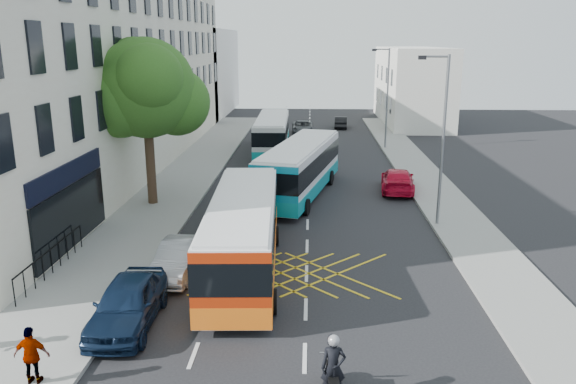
# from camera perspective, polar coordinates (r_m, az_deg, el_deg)

# --- Properties ---
(ground) EXTENTS (120.00, 120.00, 0.00)m
(ground) POSITION_cam_1_polar(r_m,az_deg,el_deg) (16.69, 1.71, -16.49)
(ground) COLOR black
(ground) RESTS_ON ground
(pavement_left) EXTENTS (5.00, 70.00, 0.15)m
(pavement_left) POSITION_cam_1_polar(r_m,az_deg,el_deg) (31.66, -13.54, -1.18)
(pavement_left) COLOR gray
(pavement_left) RESTS_ON ground
(pavement_right) EXTENTS (3.00, 70.00, 0.15)m
(pavement_right) POSITION_cam_1_polar(r_m,az_deg,el_deg) (31.36, 15.88, -1.50)
(pavement_right) COLOR gray
(pavement_right) RESTS_ON ground
(terrace_main) EXTENTS (8.30, 45.00, 13.50)m
(terrace_main) POSITION_cam_1_polar(r_m,az_deg,el_deg) (41.23, -18.06, 11.67)
(terrace_main) COLOR beige
(terrace_main) RESTS_ON ground
(terrace_far) EXTENTS (8.00, 20.00, 10.00)m
(terrace_far) POSITION_cam_1_polar(r_m,az_deg,el_deg) (70.73, -9.39, 11.94)
(terrace_far) COLOR silver
(terrace_far) RESTS_ON ground
(building_right) EXTENTS (6.00, 18.00, 8.00)m
(building_right) POSITION_cam_1_polar(r_m,az_deg,el_deg) (63.33, 12.43, 10.53)
(building_right) COLOR silver
(building_right) RESTS_ON ground
(street_tree) EXTENTS (6.30, 5.70, 8.80)m
(street_tree) POSITION_cam_1_polar(r_m,az_deg,el_deg) (30.52, -14.30, 10.08)
(street_tree) COLOR #382619
(street_tree) RESTS_ON pavement_left
(lamp_near) EXTENTS (1.45, 0.15, 8.00)m
(lamp_near) POSITION_cam_1_polar(r_m,az_deg,el_deg) (27.22, 15.32, 5.89)
(lamp_near) COLOR slate
(lamp_near) RESTS_ON pavement_right
(lamp_far) EXTENTS (1.45, 0.15, 8.00)m
(lamp_far) POSITION_cam_1_polar(r_m,az_deg,el_deg) (46.79, 9.94, 9.88)
(lamp_far) COLOR slate
(lamp_far) RESTS_ON pavement_right
(railings) EXTENTS (0.08, 5.60, 1.14)m
(railings) POSITION_cam_1_polar(r_m,az_deg,el_deg) (23.26, -22.91, -6.30)
(railings) COLOR black
(railings) RESTS_ON pavement_left
(bus_near) EXTENTS (3.01, 10.72, 2.99)m
(bus_near) POSITION_cam_1_polar(r_m,az_deg,el_deg) (21.70, -4.58, -4.22)
(bus_near) COLOR silver
(bus_near) RESTS_ON ground
(bus_mid) EXTENTS (4.88, 11.20, 3.07)m
(bus_mid) POSITION_cam_1_polar(r_m,az_deg,el_deg) (32.32, 1.22, 2.40)
(bus_mid) COLOR silver
(bus_mid) RESTS_ON ground
(bus_far) EXTENTS (2.73, 10.43, 2.92)m
(bus_far) POSITION_cam_1_polar(r_m,az_deg,el_deg) (44.94, -1.62, 5.93)
(bus_far) COLOR silver
(bus_far) RESTS_ON ground
(motorbike) EXTENTS (0.64, 2.11, 1.87)m
(motorbike) POSITION_cam_1_polar(r_m,az_deg,el_deg) (14.56, 4.60, -17.65)
(motorbike) COLOR black
(motorbike) RESTS_ON ground
(parked_car_blue) EXTENTS (1.90, 4.53, 1.53)m
(parked_car_blue) POSITION_cam_1_polar(r_m,az_deg,el_deg) (18.69, -15.96, -10.79)
(parked_car_blue) COLOR #0C1B33
(parked_car_blue) RESTS_ON ground
(parked_car_silver) EXTENTS (1.68, 4.10, 1.32)m
(parked_car_silver) POSITION_cam_1_polar(r_m,az_deg,el_deg) (22.08, -11.01, -6.64)
(parked_car_silver) COLOR #989A9F
(parked_car_silver) RESTS_ON ground
(red_hatchback) EXTENTS (2.43, 4.87, 1.36)m
(red_hatchback) POSITION_cam_1_polar(r_m,az_deg,el_deg) (34.13, 11.06, 1.19)
(red_hatchback) COLOR #BD0825
(red_hatchback) RESTS_ON ground
(distant_car_grey) EXTENTS (2.16, 4.42, 1.21)m
(distant_car_grey) POSITION_cam_1_polar(r_m,az_deg,el_deg) (54.59, 1.51, 6.59)
(distant_car_grey) COLOR #3E4245
(distant_car_grey) RESTS_ON ground
(distant_car_dark) EXTENTS (1.47, 3.61, 1.17)m
(distant_car_dark) POSITION_cam_1_polar(r_m,az_deg,el_deg) (58.48, 5.41, 7.08)
(distant_car_dark) COLOR black
(distant_car_dark) RESTS_ON ground
(pedestrian_far) EXTENTS (0.94, 0.41, 1.58)m
(pedestrian_far) POSITION_cam_1_polar(r_m,az_deg,el_deg) (16.38, -24.58, -14.86)
(pedestrian_far) COLOR gray
(pedestrian_far) RESTS_ON pavement_left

